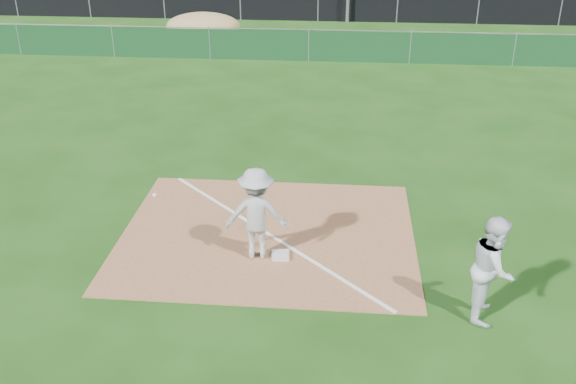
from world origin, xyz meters
name	(u,v)px	position (x,y,z in m)	size (l,w,h in m)	color
ground	(299,100)	(0.00, 10.00, 0.00)	(90.00, 90.00, 0.00)	#163F0D
infield_dirt	(268,234)	(0.00, 1.00, 0.01)	(6.00, 5.00, 0.02)	brown
foul_line	(268,233)	(0.00, 1.00, 0.03)	(0.08, 7.00, 0.01)	white
green_fence	(309,46)	(0.00, 15.00, 0.60)	(44.00, 0.05, 1.20)	#0F3719
dirt_mound	(203,26)	(-5.00, 18.50, 0.58)	(3.38, 2.60, 1.17)	#9E854C
black_fence	(318,3)	(0.00, 23.00, 0.90)	(46.00, 0.04, 1.80)	black
parking_lot	(322,4)	(0.00, 28.00, 0.01)	(46.00, 9.00, 0.01)	black
first_base	(280,255)	(0.35, 0.13, 0.06)	(0.34, 0.34, 0.07)	silver
play_at_first	(256,214)	(-0.10, 0.13, 0.94)	(2.52, 0.77, 1.84)	#B7B7BA
runner	(493,268)	(3.98, -1.35, 0.93)	(0.90, 0.70, 1.85)	silver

